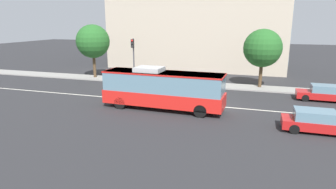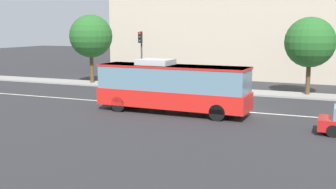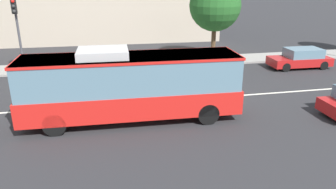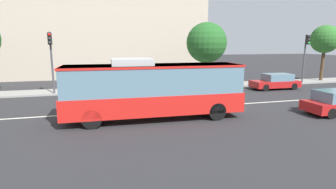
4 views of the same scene
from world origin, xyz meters
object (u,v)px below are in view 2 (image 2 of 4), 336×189
(traffic_light_mid_block, at_px, (141,50))
(street_tree_kerbside_left, at_px, (310,42))
(street_tree_kerbside_centre, at_px, (91,36))
(transit_bus, at_px, (172,85))

(traffic_light_mid_block, xyz_separation_m, street_tree_kerbside_left, (14.27, 1.52, 0.77))
(street_tree_kerbside_left, bearing_deg, street_tree_kerbside_centre, -179.31)
(street_tree_kerbside_centre, bearing_deg, traffic_light_mid_block, -11.92)
(transit_bus, bearing_deg, street_tree_kerbside_centre, 142.55)
(traffic_light_mid_block, relative_size, street_tree_kerbside_left, 0.82)
(traffic_light_mid_block, distance_m, street_tree_kerbside_centre, 6.26)
(transit_bus, bearing_deg, street_tree_kerbside_left, 55.81)
(transit_bus, xyz_separation_m, street_tree_kerbside_left, (7.65, 10.56, 2.53))
(traffic_light_mid_block, bearing_deg, street_tree_kerbside_left, 91.72)
(traffic_light_mid_block, height_order, street_tree_kerbside_left, street_tree_kerbside_left)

